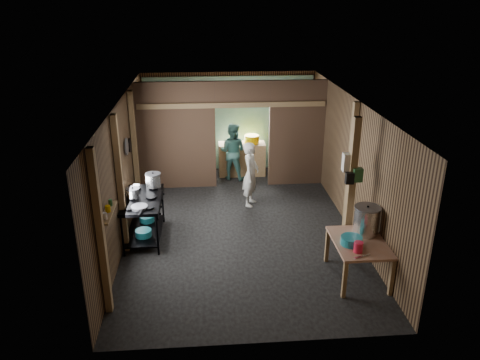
{
  "coord_description": "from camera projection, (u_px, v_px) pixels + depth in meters",
  "views": [
    {
      "loc": [
        -0.67,
        -8.59,
        4.49
      ],
      "look_at": [
        0.0,
        -0.2,
        1.1
      ],
      "focal_mm": 34.97,
      "sensor_mm": 36.0,
      "label": 1
    }
  ],
  "objects": [
    {
      "name": "stove_saucepan",
      "position": [
        136.0,
        187.0,
        9.24
      ],
      "size": [
        0.2,
        0.2,
        0.1
      ],
      "primitive_type": "cylinder",
      "rotation": [
        0.0,
        0.0,
        0.37
      ],
      "color": "silver",
      "rests_on": "gas_range"
    },
    {
      "name": "bag_white",
      "position": [
        349.0,
        162.0,
        8.01
      ],
      "size": [
        0.22,
        0.15,
        0.32
      ],
      "primitive_type": "cube",
      "color": "silver",
      "rests_on": "post_free"
    },
    {
      "name": "post_free",
      "position": [
        351.0,
        190.0,
        8.12
      ],
      "size": [
        0.12,
        0.12,
        2.6
      ],
      "primitive_type": "cube",
      "color": "#957A51",
      "rests_on": "floor"
    },
    {
      "name": "pan_lid_small",
      "position": [
        130.0,
        145.0,
        9.67
      ],
      "size": [
        0.03,
        0.3,
        0.3
      ],
      "primitive_type": "cylinder",
      "rotation": [
        0.0,
        1.57,
        0.0
      ],
      "color": "black",
      "rests_on": "wall_left"
    },
    {
      "name": "stock_pot",
      "position": [
        366.0,
        221.0,
        7.85
      ],
      "size": [
        0.58,
        0.58,
        0.51
      ],
      "primitive_type": null,
      "rotation": [
        0.0,
        0.0,
        -0.39
      ],
      "color": "silver",
      "rests_on": "prep_table"
    },
    {
      "name": "cross_beam",
      "position": [
        232.0,
        105.0,
        10.9
      ],
      "size": [
        4.4,
        0.12,
        0.12
      ],
      "primitive_type": "cube",
      "color": "#957A51",
      "rests_on": "wall_left"
    },
    {
      "name": "blue_tub_back",
      "position": [
        147.0,
        219.0,
        9.47
      ],
      "size": [
        0.3,
        0.3,
        0.12
      ],
      "primitive_type": "cylinder",
      "color": "teal",
      "rests_on": "gas_range"
    },
    {
      "name": "post_left_a",
      "position": [
        101.0,
        234.0,
        6.62
      ],
      "size": [
        0.1,
        0.12,
        2.6
      ],
      "primitive_type": "cube",
      "color": "#957A51",
      "rests_on": "floor"
    },
    {
      "name": "blue_tub_front",
      "position": [
        143.0,
        233.0,
        8.9
      ],
      "size": [
        0.31,
        0.31,
        0.13
      ],
      "primitive_type": "cylinder",
      "color": "teal",
      "rests_on": "gas_range"
    },
    {
      "name": "jar_white",
      "position": [
        105.0,
        216.0,
        6.79
      ],
      "size": [
        0.07,
        0.07,
        0.1
      ],
      "primitive_type": "cylinder",
      "color": "silver",
      "rests_on": "wall_shelf"
    },
    {
      "name": "bag_black",
      "position": [
        350.0,
        178.0,
        7.95
      ],
      "size": [
        0.14,
        0.1,
        0.2
      ],
      "primitive_type": "cube",
      "color": "black",
      "rests_on": "post_free"
    },
    {
      "name": "wall_back",
      "position": [
        229.0,
        121.0,
        12.42
      ],
      "size": [
        4.5,
        0.0,
        2.6
      ],
      "primitive_type": "cube",
      "color": "brown",
      "rests_on": "ground"
    },
    {
      "name": "wall_left",
      "position": [
        123.0,
        170.0,
        9.02
      ],
      "size": [
        0.0,
        7.0,
        2.6
      ],
      "primitive_type": "cube",
      "color": "brown",
      "rests_on": "ground"
    },
    {
      "name": "bag_green",
      "position": [
        358.0,
        175.0,
        7.96
      ],
      "size": [
        0.16,
        0.12,
        0.24
      ],
      "primitive_type": "cube",
      "color": "#2A6131",
      "rests_on": "post_free"
    },
    {
      "name": "wash_basin",
      "position": [
        351.0,
        241.0,
        7.57
      ],
      "size": [
        0.45,
        0.45,
        0.13
      ],
      "primitive_type": "cylinder",
      "rotation": [
        0.0,
        0.0,
        -0.37
      ],
      "color": "teal",
      "rests_on": "prep_table"
    },
    {
      "name": "wall_shelf",
      "position": [
        108.0,
        213.0,
        7.05
      ],
      "size": [
        0.14,
        0.8,
        0.03
      ],
      "primitive_type": "cube",
      "color": "#957A51",
      "rests_on": "wall_left"
    },
    {
      "name": "back_counter",
      "position": [
        242.0,
        159.0,
        12.27
      ],
      "size": [
        1.2,
        0.5,
        0.85
      ],
      "primitive_type": "cube",
      "color": "#957A51",
      "rests_on": "floor"
    },
    {
      "name": "knife",
      "position": [
        362.0,
        256.0,
        7.23
      ],
      "size": [
        0.29,
        0.14,
        0.01
      ],
      "primitive_type": "cube",
      "rotation": [
        0.0,
        0.0,
        0.35
      ],
      "color": "silver",
      "rests_on": "prep_table"
    },
    {
      "name": "wall_right",
      "position": [
        351.0,
        164.0,
        9.36
      ],
      "size": [
        0.0,
        7.0,
        2.6
      ],
      "primitive_type": "cube",
      "color": "brown",
      "rests_on": "ground"
    },
    {
      "name": "pink_bucket",
      "position": [
        358.0,
        247.0,
        7.34
      ],
      "size": [
        0.15,
        0.15,
        0.17
      ],
      "primitive_type": "cylinder",
      "rotation": [
        0.0,
        0.0,
        -0.07
      ],
      "color": "red",
      "rests_on": "prep_table"
    },
    {
      "name": "floor",
      "position": [
        239.0,
        226.0,
        9.67
      ],
      "size": [
        4.5,
        7.0,
        0.0
      ],
      "primitive_type": "cube",
      "color": "#282828",
      "rests_on": "ground"
    },
    {
      "name": "post_right",
      "position": [
        351.0,
        167.0,
        9.17
      ],
      "size": [
        0.1,
        0.12,
        2.6
      ],
      "primitive_type": "cube",
      "color": "#957A51",
      "rests_on": "floor"
    },
    {
      "name": "cook",
      "position": [
        251.0,
        174.0,
        10.38
      ],
      "size": [
        0.51,
        0.62,
        1.47
      ],
      "primitive_type": "imported",
      "rotation": [
        0.0,
        0.0,
        1.23
      ],
      "color": "silver",
      "rests_on": "floor"
    },
    {
      "name": "wall_front",
      "position": [
        261.0,
        262.0,
        5.95
      ],
      "size": [
        4.5,
        0.0,
        2.6
      ],
      "primitive_type": "cube",
      "color": "brown",
      "rests_on": "ground"
    },
    {
      "name": "turquoise_panel",
      "position": [
        229.0,
        124.0,
        12.39
      ],
      "size": [
        4.4,
        0.06,
        2.5
      ],
      "primitive_type": "cube",
      "color": "#7AAAA6",
      "rests_on": "wall_back"
    },
    {
      "name": "yellow_tub",
      "position": [
        252.0,
        139.0,
        12.09
      ],
      "size": [
        0.38,
        0.38,
        0.21
      ],
      "primitive_type": "cylinder",
      "color": "#D6A200",
      "rests_on": "back_counter"
    },
    {
      "name": "jar_green",
      "position": [
        110.0,
        203.0,
        7.23
      ],
      "size": [
        0.06,
        0.06,
        0.1
      ],
      "primitive_type": "cylinder",
      "color": "#2A6131",
      "rests_on": "wall_shelf"
    },
    {
      "name": "wall_clock",
      "position": [
        239.0,
        100.0,
        12.13
      ],
      "size": [
        0.2,
        0.03,
        0.2
      ],
      "primitive_type": "cylinder",
      "rotation": [
        1.57,
        0.0,
        0.0
      ],
      "color": "silver",
      "rests_on": "wall_back"
    },
    {
      "name": "stove_pot_large",
      "position": [
        153.0,
        181.0,
        9.32
      ],
      "size": [
        0.38,
        0.38,
        0.32
      ],
      "primitive_type": null,
      "rotation": [
        0.0,
        0.0,
        0.27
      ],
      "color": "silver",
      "rests_on": "gas_range"
    },
    {
      "name": "stove_pot_med",
      "position": [
        133.0,
        194.0,
        8.85
      ],
      "size": [
        0.31,
        0.31,
        0.22
      ],
      "primitive_type": null,
      "rotation": [
        0.0,
        0.0,
        -0.22
      ],
      "color": "silver",
      "rests_on": "gas_range"
    },
    {
      "name": "pan_lid_big",
      "position": [
        127.0,
        146.0,
        9.26
      ],
      "size": [
        0.03,
        0.34,
        0.34
      ],
      "primitive_type": "cylinder",
      "rotation": [
        0.0,
        1.57,
        0.0
      ],
      "color": "slate",
      "rests_on": "wall_left"
    },
    {
      "name": "worker_back",
      "position": [
        232.0,
        151.0,
        11.87
      ],
      "size": [
        0.86,
        0.76,
        1.47
      ],
      "primitive_type": "imported",
      "rotation": [
        0.0,
        0.0,
        2.8
      ],
      "color": "#3F746A",
      "rests_on": "floor"
    },
    {
      "name": "gas_range",
      "position": [
        144.0,
        218.0,
        9.04
      ],
      "size": [
        0.74,
        1.45,
        0.85
      ],
      "primitive_type": null,
      "color": "black",
      "rests_on": "floor"
    },
    {
      "name": "frying_pan",
      "position": [
        139.0,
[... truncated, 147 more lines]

